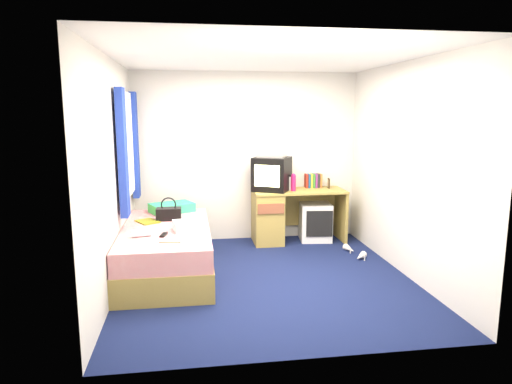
{
  "coord_description": "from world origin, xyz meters",
  "views": [
    {
      "loc": [
        -0.82,
        -4.79,
        1.85
      ],
      "look_at": [
        -0.01,
        0.7,
        0.87
      ],
      "focal_mm": 32.0,
      "sensor_mm": 36.0,
      "label": 1
    }
  ],
  "objects": [
    {
      "name": "book_row",
      "position": [
        0.97,
        1.6,
        0.85
      ],
      "size": [
        0.24,
        0.13,
        0.2
      ],
      "color": "maroon",
      "rests_on": "desk"
    },
    {
      "name": "vcr",
      "position": [
        0.33,
        1.44,
        1.26
      ],
      "size": [
        0.45,
        0.39,
        0.07
      ],
      "primitive_type": "cube",
      "rotation": [
        0.0,
        0.0,
        -0.41
      ],
      "color": "silver",
      "rests_on": "crt_tv"
    },
    {
      "name": "water_bottle",
      "position": [
        -1.34,
        0.0,
        0.58
      ],
      "size": [
        0.21,
        0.11,
        0.07
      ],
      "primitive_type": "cylinder",
      "rotation": [
        0.0,
        1.57,
        0.24
      ],
      "color": "silver",
      "rests_on": "bed"
    },
    {
      "name": "towel",
      "position": [
        -0.85,
        0.21,
        0.59
      ],
      "size": [
        0.36,
        0.32,
        0.11
      ],
      "primitive_type": "cube",
      "rotation": [
        0.0,
        0.0,
        0.19
      ],
      "color": "white",
      "rests_on": "bed"
    },
    {
      "name": "aerosol_can",
      "position": [
        0.58,
        1.42,
        0.85
      ],
      "size": [
        0.06,
        0.06,
        0.19
      ],
      "primitive_type": "cylinder",
      "rotation": [
        0.0,
        0.0,
        0.16
      ],
      "color": "white",
      "rests_on": "desk"
    },
    {
      "name": "handbag",
      "position": [
        -1.08,
        0.74,
        0.62
      ],
      "size": [
        0.3,
        0.18,
        0.28
      ],
      "rotation": [
        0.0,
        0.0,
        -0.03
      ],
      "color": "black",
      "rests_on": "bed"
    },
    {
      "name": "white_heels",
      "position": [
        1.28,
        0.65,
        0.04
      ],
      "size": [
        0.22,
        0.55,
        0.09
      ],
      "color": "silver",
      "rests_on": "ground"
    },
    {
      "name": "ground",
      "position": [
        0.0,
        0.0,
        0.0
      ],
      "size": [
        3.4,
        3.4,
        0.0
      ],
      "primitive_type": "plane",
      "color": "#0C1438",
      "rests_on": "ground"
    },
    {
      "name": "magazine",
      "position": [
        -1.33,
        0.66,
        0.55
      ],
      "size": [
        0.32,
        0.35,
        0.01
      ],
      "primitive_type": "cube",
      "rotation": [
        0.0,
        0.0,
        0.53
      ],
      "color": "yellow",
      "rests_on": "bed"
    },
    {
      "name": "room_shell",
      "position": [
        0.0,
        0.0,
        1.45
      ],
      "size": [
        3.4,
        3.4,
        3.4
      ],
      "color": "white",
      "rests_on": "ground"
    },
    {
      "name": "colour_swatch_fan",
      "position": [
        -1.03,
        -0.25,
        0.55
      ],
      "size": [
        0.23,
        0.1,
        0.01
      ],
      "primitive_type": "cube",
      "rotation": [
        0.0,
        0.0,
        -0.19
      ],
      "color": "gold",
      "rests_on": "bed"
    },
    {
      "name": "picture_frame",
      "position": [
        1.18,
        1.53,
        0.82
      ],
      "size": [
        0.04,
        0.12,
        0.14
      ],
      "primitive_type": "cube",
      "rotation": [
        0.0,
        0.0,
        -0.16
      ],
      "color": "black",
      "rests_on": "desk"
    },
    {
      "name": "pink_water_bottle",
      "position": [
        0.62,
        1.35,
        0.86
      ],
      "size": [
        0.08,
        0.08,
        0.22
      ],
      "primitive_type": "cylinder",
      "rotation": [
        0.0,
        0.0,
        -0.2
      ],
      "color": "#D41D60",
      "rests_on": "desk"
    },
    {
      "name": "bed",
      "position": [
        -1.1,
        0.39,
        0.27
      ],
      "size": [
        1.01,
        2.0,
        0.54
      ],
      "color": "#AB9347",
      "rests_on": "ground"
    },
    {
      "name": "crt_tv",
      "position": [
        0.32,
        1.44,
        0.99
      ],
      "size": [
        0.62,
        0.61,
        0.47
      ],
      "rotation": [
        0.0,
        0.0,
        -0.48
      ],
      "color": "black",
      "rests_on": "desk"
    },
    {
      "name": "pillow",
      "position": [
        -1.06,
        1.19,
        0.6
      ],
      "size": [
        0.63,
        0.53,
        0.12
      ],
      "primitive_type": "cube",
      "rotation": [
        0.0,
        0.0,
        0.42
      ],
      "color": "teal",
      "rests_on": "bed"
    },
    {
      "name": "desk",
      "position": [
        0.44,
        1.44,
        0.41
      ],
      "size": [
        1.3,
        0.55,
        0.75
      ],
      "color": "#AB9347",
      "rests_on": "ground"
    },
    {
      "name": "remote_control",
      "position": [
        -1.11,
        0.01,
        0.55
      ],
      "size": [
        0.08,
        0.17,
        0.02
      ],
      "primitive_type": "cube",
      "rotation": [
        0.0,
        0.0,
        -0.21
      ],
      "color": "black",
      "rests_on": "bed"
    },
    {
      "name": "storage_cube",
      "position": [
        0.97,
        1.45,
        0.27
      ],
      "size": [
        0.48,
        0.48,
        0.54
      ],
      "primitive_type": "cube",
      "rotation": [
        0.0,
        0.0,
        -0.11
      ],
      "color": "white",
      "rests_on": "ground"
    },
    {
      "name": "window_assembly",
      "position": [
        -1.55,
        0.9,
        1.42
      ],
      "size": [
        0.11,
        1.42,
        1.4
      ],
      "color": "silver",
      "rests_on": "room_shell"
    }
  ]
}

